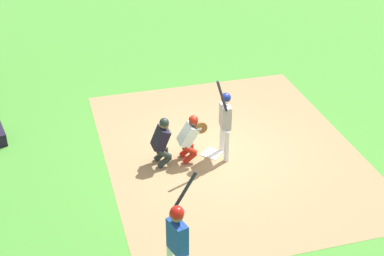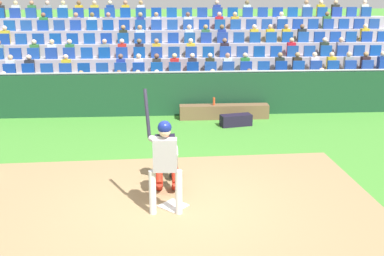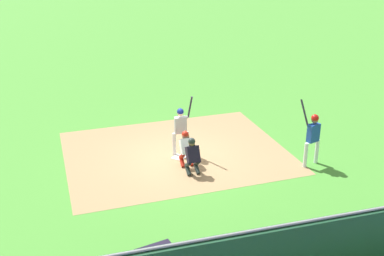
# 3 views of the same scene
# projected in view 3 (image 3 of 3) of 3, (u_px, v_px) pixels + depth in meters

# --- Properties ---
(ground_plane) EXTENTS (160.00, 160.00, 0.00)m
(ground_plane) POSITION_uv_depth(u_px,v_px,m) (179.00, 158.00, 16.72)
(ground_plane) COLOR #448C31
(infield_dirt_patch) EXTENTS (8.18, 6.61, 0.01)m
(infield_dirt_patch) POSITION_uv_depth(u_px,v_px,m) (176.00, 152.00, 17.16)
(infield_dirt_patch) COLOR #997B53
(infield_dirt_patch) RESTS_ON ground_plane
(home_plate_marker) EXTENTS (0.62, 0.62, 0.02)m
(home_plate_marker) POSITION_uv_depth(u_px,v_px,m) (179.00, 157.00, 16.71)
(home_plate_marker) COLOR white
(home_plate_marker) RESTS_ON infield_dirt_patch
(batter_at_plate) EXTENTS (0.68, 0.48, 2.29)m
(batter_at_plate) POSITION_uv_depth(u_px,v_px,m) (181.00, 126.00, 16.58)
(batter_at_plate) COLOR silver
(batter_at_plate) RESTS_ON ground_plane
(catcher_crouching) EXTENTS (0.47, 0.71, 1.25)m
(catcher_crouching) POSITION_uv_depth(u_px,v_px,m) (186.00, 146.00, 15.95)
(catcher_crouching) COLOR #AD2012
(catcher_crouching) RESTS_ON ground_plane
(home_plate_umpire) EXTENTS (0.49, 0.48, 1.29)m
(home_plate_umpire) POSITION_uv_depth(u_px,v_px,m) (192.00, 155.00, 15.33)
(home_plate_umpire) COLOR #212A27
(home_plate_umpire) RESTS_ON ground_plane
(dugout_wall) EXTENTS (15.26, 0.24, 1.43)m
(dugout_wall) POSITION_uv_depth(u_px,v_px,m) (254.00, 256.00, 10.47)
(dugout_wall) COLOR #184028
(dugout_wall) RESTS_ON ground_plane
(equipment_duffel_bag) EXTENTS (0.98, 0.55, 0.34)m
(equipment_duffel_bag) POSITION_uv_depth(u_px,v_px,m) (154.00, 254.00, 11.38)
(equipment_duffel_bag) COLOR black
(equipment_duffel_bag) RESTS_ON ground_plane
(on_deck_batter) EXTENTS (0.72, 0.63, 2.32)m
(on_deck_batter) POSITION_uv_depth(u_px,v_px,m) (313.00, 134.00, 15.75)
(on_deck_batter) COLOR silver
(on_deck_batter) RESTS_ON ground_plane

